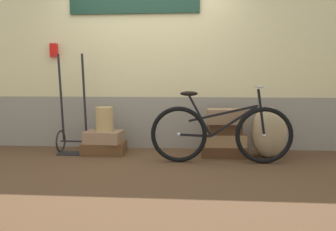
{
  "coord_description": "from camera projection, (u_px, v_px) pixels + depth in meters",
  "views": [
    {
      "loc": [
        0.65,
        -4.11,
        1.06
      ],
      "look_at": [
        0.32,
        0.22,
        0.56
      ],
      "focal_mm": 34.78,
      "sensor_mm": 36.0,
      "label": 1
    }
  ],
  "objects": [
    {
      "name": "suitcase_3",
      "position": [
        225.0,
        140.0,
        4.46
      ],
      "size": [
        0.56,
        0.33,
        0.16
      ],
      "primitive_type": "cube",
      "rotation": [
        0.0,
        0.0,
        0.02
      ],
      "color": "#9E754C",
      "rests_on": "suitcase_2"
    },
    {
      "name": "suitcase_5",
      "position": [
        226.0,
        116.0,
        4.4
      ],
      "size": [
        0.52,
        0.36,
        0.2
      ],
      "primitive_type": "cube",
      "rotation": [
        0.0,
        0.0,
        0.08
      ],
      "color": "#937051",
      "rests_on": "suitcase_4"
    },
    {
      "name": "suitcase_2",
      "position": [
        224.0,
        151.0,
        4.46
      ],
      "size": [
        0.63,
        0.39,
        0.14
      ],
      "primitive_type": "cube",
      "rotation": [
        0.0,
        0.0,
        -0.04
      ],
      "color": "#4C2D19",
      "rests_on": "ground"
    },
    {
      "name": "suitcase_4",
      "position": [
        224.0,
        128.0,
        4.45
      ],
      "size": [
        0.46,
        0.34,
        0.15
      ],
      "primitive_type": "cube",
      "rotation": [
        0.0,
        0.0,
        0.09
      ],
      "color": "#4C2D19",
      "rests_on": "suitcase_3"
    },
    {
      "name": "luggage_trolley",
      "position": [
        73.0,
        131.0,
        4.64
      ],
      "size": [
        0.42,
        0.38,
        1.4
      ],
      "color": "black",
      "rests_on": "ground"
    },
    {
      "name": "station_building",
      "position": [
        151.0,
        57.0,
        4.92
      ],
      "size": [
        7.17,
        0.74,
        2.75
      ],
      "color": "gray",
      "rests_on": "ground"
    },
    {
      "name": "wicker_basket",
      "position": [
        104.0,
        119.0,
        4.54
      ],
      "size": [
        0.24,
        0.24,
        0.33
      ],
      "primitive_type": "cylinder",
      "color": "tan",
      "rests_on": "suitcase_1"
    },
    {
      "name": "suitcase_0",
      "position": [
        104.0,
        148.0,
        4.6
      ],
      "size": [
        0.62,
        0.45,
        0.16
      ],
      "primitive_type": "cube",
      "rotation": [
        0.0,
        0.0,
        0.06
      ],
      "color": "brown",
      "rests_on": "ground"
    },
    {
      "name": "bicycle",
      "position": [
        221.0,
        133.0,
        4.06
      ],
      "size": [
        1.77,
        0.46,
        0.97
      ],
      "color": "black",
      "rests_on": "ground"
    },
    {
      "name": "burlap_sack",
      "position": [
        268.0,
        132.0,
        4.35
      ],
      "size": [
        0.46,
        0.39,
        0.68
      ],
      "primitive_type": "ellipsoid",
      "color": "tan",
      "rests_on": "ground"
    },
    {
      "name": "suitcase_1",
      "position": [
        104.0,
        137.0,
        4.55
      ],
      "size": [
        0.53,
        0.38,
        0.17
      ],
      "primitive_type": "cube",
      "rotation": [
        0.0,
        0.0,
        -0.08
      ],
      "color": "#937051",
      "rests_on": "suitcase_0"
    },
    {
      "name": "ground",
      "position": [
        142.0,
        162.0,
        4.24
      ],
      "size": [
        9.17,
        5.2,
        0.06
      ],
      "primitive_type": "cube",
      "color": "#513823"
    }
  ]
}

